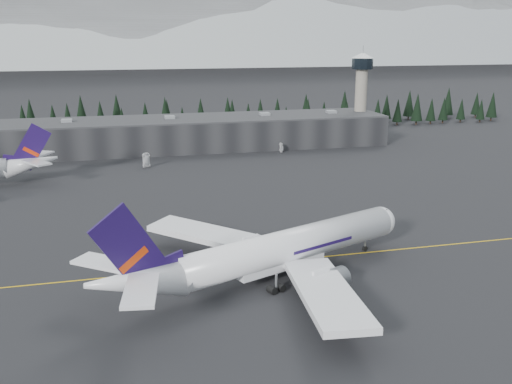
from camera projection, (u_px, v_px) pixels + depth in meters
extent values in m
plane|color=black|center=(279.00, 257.00, 120.57)|extent=(1400.00, 1400.00, 0.00)
cube|color=gold|center=(282.00, 261.00, 118.69)|extent=(400.00, 0.40, 0.02)
cube|color=black|center=(195.00, 134.00, 235.86)|extent=(160.00, 30.00, 12.00)
cube|color=#333335|center=(194.00, 118.00, 234.18)|extent=(160.00, 30.00, 0.60)
cylinder|color=gray|center=(361.00, 103.00, 253.53)|extent=(5.20, 5.20, 32.00)
cylinder|color=black|center=(362.00, 64.00, 248.94)|extent=(9.20, 9.20, 4.50)
cone|color=silver|center=(363.00, 56.00, 248.02)|extent=(10.00, 10.00, 2.00)
cube|color=black|center=(183.00, 118.00, 270.06)|extent=(360.00, 20.00, 15.00)
cylinder|color=white|center=(292.00, 245.00, 110.81)|extent=(48.71, 24.59, 6.50)
sphere|color=white|center=(380.00, 221.00, 124.89)|extent=(6.50, 6.50, 6.50)
cone|color=white|center=(136.00, 281.00, 92.17)|extent=(19.32, 12.81, 9.42)
cube|color=white|center=(218.00, 236.00, 120.72)|extent=(28.81, 26.22, 2.78)
cylinder|color=#9C9FA5|center=(259.00, 246.00, 120.23)|extent=(8.07, 6.45, 4.12)
cube|color=white|center=(326.00, 292.00, 94.47)|extent=(11.88, 31.13, 2.78)
cylinder|color=#9C9FA5|center=(329.00, 281.00, 103.29)|extent=(8.07, 6.45, 4.12)
cube|color=#1B0D41|center=(131.00, 250.00, 90.40)|extent=(12.95, 5.61, 16.15)
cube|color=#C3350B|center=(133.00, 259.00, 90.95)|extent=(5.13, 2.53, 3.98)
cube|color=white|center=(108.00, 263.00, 95.63)|extent=(12.39, 11.20, 0.54)
cube|color=white|center=(141.00, 290.00, 85.46)|extent=(6.52, 12.50, 0.54)
cylinder|color=black|center=(365.00, 244.00, 123.60)|extent=(0.54, 0.54, 3.25)
cylinder|color=black|center=(246.00, 267.00, 111.48)|extent=(0.54, 0.54, 3.25)
cylinder|color=black|center=(276.00, 284.00, 103.86)|extent=(0.54, 0.54, 3.25)
cone|color=silver|center=(31.00, 163.00, 179.20)|extent=(17.27, 6.94, 8.78)
cube|color=#1F0E45|center=(31.00, 147.00, 177.97)|extent=(12.81, 1.17, 15.05)
cube|color=red|center=(31.00, 152.00, 178.32)|extent=(4.95, 0.82, 3.71)
cube|color=silver|center=(36.00, 162.00, 173.80)|extent=(9.87, 11.80, 0.51)
cube|color=silver|center=(39.00, 155.00, 184.98)|extent=(9.10, 11.97, 0.51)
imported|color=white|center=(146.00, 166.00, 201.75)|extent=(3.82, 5.92, 1.52)
imported|color=white|center=(281.00, 151.00, 227.91)|extent=(4.19, 2.08, 1.37)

